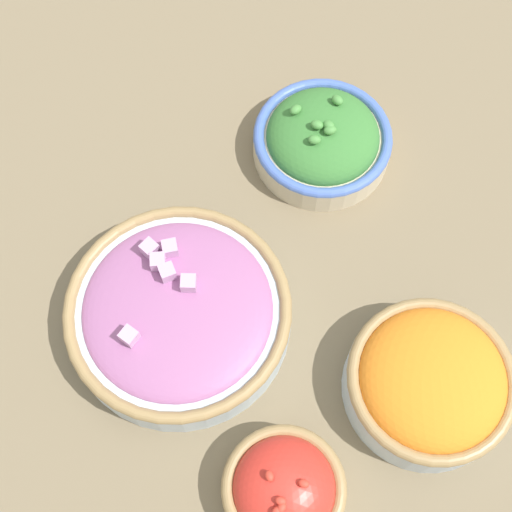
{
  "coord_description": "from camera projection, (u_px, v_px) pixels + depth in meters",
  "views": [
    {
      "loc": [
        -0.23,
        0.18,
        0.7
      ],
      "look_at": [
        0.0,
        0.0,
        0.03
      ],
      "focal_mm": 50.0,
      "sensor_mm": 36.0,
      "label": 1
    }
  ],
  "objects": [
    {
      "name": "ground_plane",
      "position": [
        256.0,
        267.0,
        0.75
      ],
      "size": [
        3.0,
        3.0,
        0.0
      ],
      "primitive_type": "plane",
      "color": "#75664C"
    },
    {
      "name": "bowl_carrots",
      "position": [
        430.0,
        381.0,
        0.67
      ],
      "size": [
        0.16,
        0.16,
        0.07
      ],
      "color": "#B2C1CC",
      "rests_on": "ground_plane"
    },
    {
      "name": "bowl_red_onion",
      "position": [
        176.0,
        310.0,
        0.71
      ],
      "size": [
        0.22,
        0.22,
        0.07
      ],
      "color": "#B2C1CC",
      "rests_on": "ground_plane"
    },
    {
      "name": "bowl_cherry_tomatoes",
      "position": [
        284.0,
        489.0,
        0.64
      ],
      "size": [
        0.11,
        0.11,
        0.07
      ],
      "color": "beige",
      "rests_on": "ground_plane"
    },
    {
      "name": "bowl_broccoli",
      "position": [
        322.0,
        140.0,
        0.79
      ],
      "size": [
        0.15,
        0.15,
        0.07
      ],
      "color": "beige",
      "rests_on": "ground_plane"
    }
  ]
}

